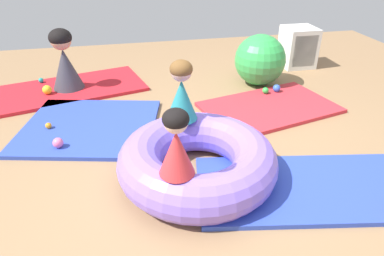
{
  "coord_description": "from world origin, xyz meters",
  "views": [
    {
      "loc": [
        -0.61,
        -2.22,
        1.76
      ],
      "look_at": [
        -0.11,
        0.17,
        0.36
      ],
      "focal_mm": 32.59,
      "sensor_mm": 36.0,
      "label": 1
    }
  ],
  "objects_px": {
    "play_ball_yellow": "(47,90)",
    "play_ball_blue": "(277,88)",
    "adult_seated": "(64,60)",
    "play_ball_teal": "(41,80)",
    "play_ball_orange": "(48,126)",
    "play_ball_pink": "(58,143)",
    "play_ball_green": "(266,91)",
    "storage_cube": "(299,47)",
    "child_in_teal": "(182,91)",
    "exercise_ball_large": "(260,60)",
    "inflatable_cushion": "(197,161)",
    "child_in_red": "(176,143)"
  },
  "relations": [
    {
      "from": "play_ball_yellow",
      "to": "storage_cube",
      "type": "relative_size",
      "value": 0.19
    },
    {
      "from": "adult_seated",
      "to": "play_ball_teal",
      "type": "bearing_deg",
      "value": 130.03
    },
    {
      "from": "play_ball_blue",
      "to": "child_in_teal",
      "type": "bearing_deg",
      "value": -143.34
    },
    {
      "from": "child_in_teal",
      "to": "play_ball_yellow",
      "type": "xyz_separation_m",
      "value": [
        -1.36,
        1.51,
        -0.51
      ]
    },
    {
      "from": "play_ball_yellow",
      "to": "play_ball_teal",
      "type": "relative_size",
      "value": 1.73
    },
    {
      "from": "storage_cube",
      "to": "child_in_red",
      "type": "bearing_deg",
      "value": -130.1
    },
    {
      "from": "adult_seated",
      "to": "play_ball_orange",
      "type": "bearing_deg",
      "value": -112.57
    },
    {
      "from": "play_ball_pink",
      "to": "play_ball_teal",
      "type": "distance_m",
      "value": 1.7
    },
    {
      "from": "inflatable_cushion",
      "to": "child_in_teal",
      "type": "bearing_deg",
      "value": 96.26
    },
    {
      "from": "play_ball_orange",
      "to": "play_ball_pink",
      "type": "height_order",
      "value": "play_ball_pink"
    },
    {
      "from": "child_in_teal",
      "to": "adult_seated",
      "type": "height_order",
      "value": "child_in_teal"
    },
    {
      "from": "play_ball_orange",
      "to": "storage_cube",
      "type": "height_order",
      "value": "storage_cube"
    },
    {
      "from": "play_ball_blue",
      "to": "storage_cube",
      "type": "bearing_deg",
      "value": 51.54
    },
    {
      "from": "play_ball_pink",
      "to": "child_in_teal",
      "type": "bearing_deg",
      "value": -12.68
    },
    {
      "from": "exercise_ball_large",
      "to": "play_ball_teal",
      "type": "bearing_deg",
      "value": 169.35
    },
    {
      "from": "play_ball_blue",
      "to": "exercise_ball_large",
      "type": "bearing_deg",
      "value": 103.29
    },
    {
      "from": "play_ball_orange",
      "to": "play_ball_yellow",
      "type": "distance_m",
      "value": 0.89
    },
    {
      "from": "child_in_teal",
      "to": "play_ball_orange",
      "type": "relative_size",
      "value": 8.47
    },
    {
      "from": "play_ball_orange",
      "to": "play_ball_teal",
      "type": "xyz_separation_m",
      "value": [
        -0.26,
        1.27,
        0.0
      ]
    },
    {
      "from": "play_ball_blue",
      "to": "play_ball_teal",
      "type": "xyz_separation_m",
      "value": [
        -2.85,
        0.9,
        -0.01
      ]
    },
    {
      "from": "play_ball_blue",
      "to": "play_ball_yellow",
      "type": "distance_m",
      "value": 2.76
    },
    {
      "from": "play_ball_orange",
      "to": "play_ball_blue",
      "type": "distance_m",
      "value": 2.61
    },
    {
      "from": "play_ball_yellow",
      "to": "storage_cube",
      "type": "bearing_deg",
      "value": 6.62
    },
    {
      "from": "adult_seated",
      "to": "exercise_ball_large",
      "type": "height_order",
      "value": "adult_seated"
    },
    {
      "from": "inflatable_cushion",
      "to": "play_ball_blue",
      "type": "height_order",
      "value": "inflatable_cushion"
    },
    {
      "from": "play_ball_teal",
      "to": "storage_cube",
      "type": "height_order",
      "value": "storage_cube"
    },
    {
      "from": "exercise_ball_large",
      "to": "child_in_red",
      "type": "bearing_deg",
      "value": -123.9
    },
    {
      "from": "play_ball_orange",
      "to": "play_ball_green",
      "type": "distance_m",
      "value": 2.46
    },
    {
      "from": "play_ball_blue",
      "to": "exercise_ball_large",
      "type": "relative_size",
      "value": 0.14
    },
    {
      "from": "play_ball_pink",
      "to": "storage_cube",
      "type": "distance_m",
      "value": 3.58
    },
    {
      "from": "exercise_ball_large",
      "to": "storage_cube",
      "type": "relative_size",
      "value": 1.15
    },
    {
      "from": "play_ball_pink",
      "to": "play_ball_teal",
      "type": "bearing_deg",
      "value": 103.68
    },
    {
      "from": "exercise_ball_large",
      "to": "play_ball_blue",
      "type": "bearing_deg",
      "value": -76.71
    },
    {
      "from": "child_in_teal",
      "to": "adult_seated",
      "type": "xyz_separation_m",
      "value": [
        -1.13,
        1.66,
        -0.2
      ]
    },
    {
      "from": "play_ball_orange",
      "to": "play_ball_teal",
      "type": "distance_m",
      "value": 1.3
    },
    {
      "from": "inflatable_cushion",
      "to": "play_ball_yellow",
      "type": "distance_m",
      "value": 2.38
    },
    {
      "from": "play_ball_green",
      "to": "play_ball_teal",
      "type": "distance_m",
      "value": 2.85
    },
    {
      "from": "play_ball_yellow",
      "to": "play_ball_blue",
      "type": "bearing_deg",
      "value": -10.51
    },
    {
      "from": "play_ball_orange",
      "to": "play_ball_teal",
      "type": "height_order",
      "value": "play_ball_teal"
    },
    {
      "from": "inflatable_cushion",
      "to": "play_ball_teal",
      "type": "xyz_separation_m",
      "value": [
        -1.54,
        2.31,
        -0.1
      ]
    },
    {
      "from": "play_ball_yellow",
      "to": "storage_cube",
      "type": "height_order",
      "value": "storage_cube"
    },
    {
      "from": "exercise_ball_large",
      "to": "storage_cube",
      "type": "distance_m",
      "value": 0.96
    },
    {
      "from": "inflatable_cushion",
      "to": "play_ball_green",
      "type": "relative_size",
      "value": 16.36
    },
    {
      "from": "play_ball_blue",
      "to": "play_ball_pink",
      "type": "xyz_separation_m",
      "value": [
        -2.45,
        -0.76,
        0.0
      ]
    },
    {
      "from": "play_ball_teal",
      "to": "inflatable_cushion",
      "type": "bearing_deg",
      "value": -56.26
    },
    {
      "from": "inflatable_cushion",
      "to": "play_ball_green",
      "type": "height_order",
      "value": "inflatable_cushion"
    },
    {
      "from": "play_ball_orange",
      "to": "storage_cube",
      "type": "distance_m",
      "value": 3.54
    },
    {
      "from": "inflatable_cushion",
      "to": "play_ball_orange",
      "type": "distance_m",
      "value": 1.65
    },
    {
      "from": "play_ball_orange",
      "to": "storage_cube",
      "type": "xyz_separation_m",
      "value": [
        3.3,
        1.28,
        0.21
      ]
    },
    {
      "from": "child_in_red",
      "to": "play_ball_pink",
      "type": "relative_size",
      "value": 4.99
    }
  ]
}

